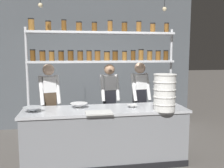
% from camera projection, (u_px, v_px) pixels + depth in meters
% --- Properties ---
extents(ground_plane, '(40.00, 40.00, 0.00)m').
position_uv_depth(ground_plane, '(105.00, 162.00, 4.19)').
color(ground_plane, '#5B5651').
extents(back_wall, '(5.07, 0.12, 3.29)m').
position_uv_depth(back_wall, '(92.00, 60.00, 6.16)').
color(back_wall, '#4C5156').
rests_on(back_wall, ground_plane).
extents(prep_counter, '(2.67, 0.76, 0.92)m').
position_uv_depth(prep_counter, '(105.00, 136.00, 4.13)').
color(prep_counter, gray).
rests_on(prep_counter, ground_plane).
extents(spice_shelf_unit, '(2.55, 0.28, 2.38)m').
position_uv_depth(spice_shelf_unit, '(102.00, 50.00, 4.27)').
color(spice_shelf_unit, '#B7BABF').
rests_on(spice_shelf_unit, ground_plane).
extents(chef_left, '(0.41, 0.34, 1.63)m').
position_uv_depth(chef_left, '(50.00, 102.00, 4.50)').
color(chef_left, black).
rests_on(chef_left, ground_plane).
extents(chef_center, '(0.37, 0.29, 1.61)m').
position_uv_depth(chef_center, '(109.00, 99.00, 4.89)').
color(chef_center, black).
rests_on(chef_center, ground_plane).
extents(chef_right, '(0.39, 0.31, 1.64)m').
position_uv_depth(chef_right, '(140.00, 99.00, 4.82)').
color(chef_right, black).
rests_on(chef_right, ground_plane).
extents(container_stack, '(0.36, 0.36, 0.58)m').
position_uv_depth(container_stack, '(165.00, 92.00, 3.90)').
color(container_stack, white).
rests_on(container_stack, prep_counter).
extents(cutting_board, '(0.40, 0.26, 0.02)m').
position_uv_depth(cutting_board, '(99.00, 113.00, 3.75)').
color(cutting_board, silver).
rests_on(cutting_board, prep_counter).
extents(prep_bowl_near_left, '(0.29, 0.29, 0.08)m').
position_uv_depth(prep_bowl_near_left, '(79.00, 106.00, 4.13)').
color(prep_bowl_near_left, white).
rests_on(prep_bowl_near_left, prep_counter).
extents(prep_bowl_center_front, '(0.17, 0.17, 0.05)m').
position_uv_depth(prep_bowl_center_front, '(132.00, 106.00, 4.15)').
color(prep_bowl_center_front, white).
rests_on(prep_bowl_center_front, prep_counter).
extents(prep_bowl_center_back, '(0.29, 0.29, 0.08)m').
position_uv_depth(prep_bowl_center_back, '(33.00, 110.00, 3.83)').
color(prep_bowl_center_back, '#B2B7BC').
rests_on(prep_bowl_center_back, prep_counter).
extents(serving_cup_front, '(0.09, 0.09, 0.11)m').
position_uv_depth(serving_cup_front, '(156.00, 101.00, 4.42)').
color(serving_cup_front, silver).
rests_on(serving_cup_front, prep_counter).
extents(pendant_light_row, '(2.01, 0.07, 0.74)m').
position_uv_depth(pendant_light_row, '(105.00, 4.00, 3.86)').
color(pendant_light_row, black).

